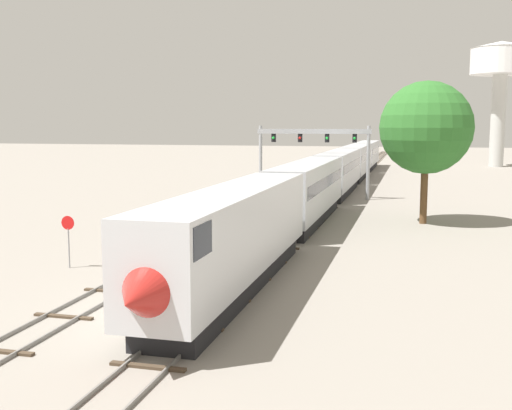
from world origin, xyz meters
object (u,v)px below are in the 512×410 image
at_px(stop_sign, 68,234).
at_px(trackside_tree_left, 426,128).
at_px(passenger_train, 340,171).
at_px(water_tower, 501,67).
at_px(signal_gantry, 313,145).

relative_size(stop_sign, trackside_tree_left, 0.26).
xyz_separation_m(stop_sign, trackside_tree_left, (18.94, 20.64, 5.66)).
height_order(passenger_train, water_tower, water_tower).
relative_size(passenger_train, signal_gantry, 8.69).
distance_m(signal_gantry, trackside_tree_left, 18.62).
distance_m(signal_gantry, stop_sign, 36.44).
height_order(water_tower, trackside_tree_left, water_tower).
distance_m(signal_gantry, water_tower, 64.03).
bearing_deg(passenger_train, signal_gantry, -114.68).
bearing_deg(water_tower, signal_gantry, -113.57).
xyz_separation_m(passenger_train, signal_gantry, (-2.25, -4.90, 3.03)).
xyz_separation_m(signal_gantry, stop_sign, (-7.75, -35.41, -3.77)).
xyz_separation_m(passenger_train, trackside_tree_left, (8.94, -19.66, 4.93)).
relative_size(signal_gantry, trackside_tree_left, 1.08).
relative_size(water_tower, stop_sign, 7.93).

